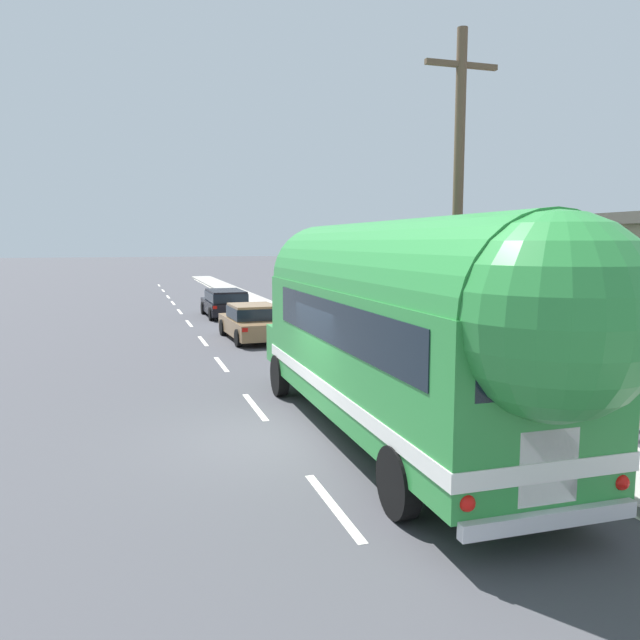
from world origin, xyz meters
The scene contains 7 objects.
ground_plane centered at (0.00, 0.00, 0.00)m, with size 300.00×300.00×0.00m, color #424247.
lane_markings centered at (2.72, 12.86, 0.00)m, with size 3.99×80.00×0.01m.
sidewalk_slab centered at (4.83, 10.00, 0.07)m, with size 1.93×90.00×0.15m, color #9E9B93.
utility_pole centered at (4.70, 1.76, 4.42)m, with size 1.80×0.24×8.50m.
painted_bus centered at (1.92, -1.25, 2.30)m, with size 2.68×11.64×4.12m.
car_lead centered at (1.87, 12.10, 0.73)m, with size 2.06×4.47×1.37m.
car_second centered at (1.98, 19.65, 0.79)m, with size 1.99×4.30×1.37m.
Camera 1 is at (-2.70, -11.25, 3.74)m, focal length 34.97 mm.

